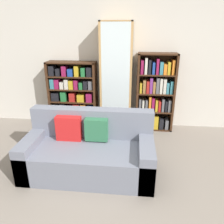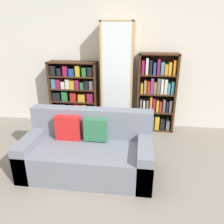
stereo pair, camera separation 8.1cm
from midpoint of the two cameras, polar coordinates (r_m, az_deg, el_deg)
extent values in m
plane|color=gray|center=(2.78, -3.15, -23.19)|extent=(16.00, 16.00, 0.00)
cube|color=beige|center=(4.43, 2.26, 13.51)|extent=(6.22, 0.06, 2.70)
cube|color=slate|center=(3.17, -5.64, -12.09)|extent=(1.79, 0.86, 0.41)
cube|color=slate|center=(3.25, -4.64, -2.70)|extent=(1.79, 0.20, 0.43)
cube|color=slate|center=(3.39, -19.06, -9.71)|extent=(0.20, 0.86, 0.53)
cube|color=slate|center=(3.08, 9.22, -12.11)|extent=(0.20, 0.86, 0.53)
cube|color=red|center=(3.21, -10.70, -4.11)|extent=(0.36, 0.12, 0.36)
cube|color=#2D6B47|center=(3.11, -3.60, -4.58)|extent=(0.32, 0.12, 0.32)
cube|color=#3D2314|center=(4.69, -14.77, 4.67)|extent=(0.04, 0.32, 1.33)
cube|color=#3D2314|center=(4.43, -3.54, 4.38)|extent=(0.04, 0.32, 1.33)
cube|color=#3D2314|center=(4.40, -9.83, 12.71)|extent=(0.97, 0.32, 0.02)
cube|color=#3D2314|center=(4.76, -8.86, -2.98)|extent=(0.97, 0.32, 0.02)
cube|color=#3D2314|center=(4.68, -8.79, 5.09)|extent=(0.97, 0.01, 1.33)
cube|color=#3D2314|center=(4.66, -9.04, 0.03)|extent=(0.89, 0.32, 0.02)
cube|color=#3D2314|center=(4.57, -9.22, 3.02)|extent=(0.89, 0.32, 0.02)
cube|color=#3D2314|center=(4.50, -9.41, 6.11)|extent=(0.89, 0.32, 0.02)
cube|color=#3D2314|center=(4.44, -9.61, 9.29)|extent=(0.89, 0.32, 0.02)
cube|color=#237038|center=(4.83, -13.22, -1.75)|extent=(0.10, 0.24, 0.16)
cube|color=black|center=(4.79, -11.79, -1.84)|extent=(0.08, 0.24, 0.16)
cube|color=#7A3384|center=(4.75, -10.40, -1.83)|extent=(0.09, 0.24, 0.18)
cube|color=teal|center=(4.71, -8.99, -1.95)|extent=(0.09, 0.24, 0.17)
cube|color=orange|center=(4.69, -7.51, -2.20)|extent=(0.08, 0.24, 0.14)
cube|color=#8E1947|center=(4.65, -6.06, -1.93)|extent=(0.08, 0.24, 0.20)
cube|color=black|center=(4.63, -4.58, -2.16)|extent=(0.08, 0.24, 0.18)
cube|color=#5B5B60|center=(4.73, -13.36, 1.29)|extent=(0.09, 0.24, 0.17)
cube|color=black|center=(4.68, -11.71, 1.34)|extent=(0.11, 0.24, 0.19)
cube|color=#8E1947|center=(4.64, -9.98, 1.13)|extent=(0.09, 0.24, 0.17)
cube|color=#AD231E|center=(4.59, -8.26, 1.20)|extent=(0.12, 0.24, 0.19)
cube|color=orange|center=(4.56, -6.55, 1.11)|extent=(0.11, 0.24, 0.19)
cube|color=#1E4293|center=(4.53, -4.72, 0.95)|extent=(0.13, 0.24, 0.18)
cube|color=black|center=(4.64, -13.45, 4.21)|extent=(0.15, 0.24, 0.16)
cube|color=#237038|center=(4.58, -11.45, 4.33)|extent=(0.11, 0.24, 0.19)
cube|color=#AD231E|center=(4.53, -9.33, 4.14)|extent=(0.11, 0.24, 0.17)
cube|color=gold|center=(4.49, -7.19, 3.91)|extent=(0.13, 0.24, 0.14)
cube|color=#8E1947|center=(4.45, -5.01, 4.02)|extent=(0.12, 0.24, 0.17)
cube|color=teal|center=(4.59, -14.16, 7.43)|extent=(0.08, 0.24, 0.19)
cube|color=#8E1947|center=(4.56, -13.08, 7.39)|extent=(0.08, 0.24, 0.18)
cube|color=beige|center=(4.53, -11.84, 7.08)|extent=(0.07, 0.24, 0.14)
cube|color=beige|center=(4.49, -10.70, 7.42)|extent=(0.08, 0.24, 0.19)
cube|color=gold|center=(4.47, -9.56, 7.28)|extent=(0.09, 0.24, 0.17)
cube|color=#8E1947|center=(4.44, -8.35, 7.34)|extent=(0.07, 0.24, 0.18)
cube|color=#237038|center=(4.42, -7.09, 7.01)|extent=(0.07, 0.24, 0.13)
cube|color=black|center=(4.39, -5.92, 7.21)|extent=(0.08, 0.24, 0.17)
cube|color=#5B5B60|center=(4.37, -4.65, 7.20)|extent=(0.08, 0.24, 0.17)
cube|color=black|center=(4.53, -14.35, 10.56)|extent=(0.10, 0.24, 0.19)
cube|color=black|center=(4.49, -12.79, 10.29)|extent=(0.07, 0.24, 0.14)
cube|color=#8E1947|center=(4.45, -11.31, 10.62)|extent=(0.08, 0.24, 0.19)
cube|color=#1E4293|center=(4.42, -9.74, 10.31)|extent=(0.10, 0.24, 0.14)
cube|color=gold|center=(4.38, -8.19, 10.70)|extent=(0.08, 0.24, 0.20)
cube|color=#237038|center=(4.35, -6.52, 10.48)|extent=(0.08, 0.24, 0.17)
cube|color=black|center=(4.32, -4.93, 10.53)|extent=(0.11, 0.24, 0.18)
cube|color=tan|center=(4.29, -1.86, 8.93)|extent=(0.04, 0.36, 2.06)
cube|color=tan|center=(4.24, 5.74, 8.69)|extent=(0.04, 0.36, 2.06)
cube|color=tan|center=(4.16, 2.10, 22.66)|extent=(0.60, 0.36, 0.02)
cube|color=tan|center=(4.58, 1.76, -3.70)|extent=(0.60, 0.36, 0.02)
cube|color=tan|center=(4.43, 2.14, 9.31)|extent=(0.60, 0.01, 2.06)
cube|color=silver|center=(4.09, 1.67, 8.30)|extent=(0.52, 0.01, 2.04)
cube|color=tan|center=(4.45, 1.81, 0.36)|extent=(0.52, 0.32, 0.02)
cube|color=tan|center=(4.34, 1.86, 4.50)|extent=(0.52, 0.32, 0.02)
cube|color=tan|center=(4.26, 1.92, 8.83)|extent=(0.52, 0.32, 0.02)
cube|color=tan|center=(4.20, 1.97, 13.30)|extent=(0.52, 0.32, 0.02)
cube|color=tan|center=(4.16, 2.03, 17.88)|extent=(0.52, 0.32, 0.02)
cylinder|color=silver|center=(4.59, -0.72, -2.94)|extent=(0.01, 0.01, 0.08)
cone|color=silver|center=(4.55, -0.73, -1.89)|extent=(0.06, 0.06, 0.10)
cylinder|color=silver|center=(4.57, 0.27, -3.02)|extent=(0.01, 0.01, 0.08)
cone|color=silver|center=(4.54, 0.27, -1.96)|extent=(0.06, 0.06, 0.10)
cylinder|color=silver|center=(4.56, 1.27, -3.07)|extent=(0.01, 0.01, 0.08)
cone|color=silver|center=(4.53, 1.28, -2.01)|extent=(0.06, 0.06, 0.10)
cylinder|color=silver|center=(4.57, 2.29, -3.03)|extent=(0.01, 0.01, 0.08)
cone|color=silver|center=(4.54, 2.31, -1.97)|extent=(0.06, 0.06, 0.10)
cylinder|color=silver|center=(4.56, 3.29, -3.10)|extent=(0.01, 0.01, 0.08)
cone|color=silver|center=(4.53, 3.31, -2.04)|extent=(0.06, 0.06, 0.10)
cylinder|color=silver|center=(4.54, 4.28, -3.29)|extent=(0.01, 0.01, 0.08)
cone|color=silver|center=(4.50, 4.31, -2.22)|extent=(0.06, 0.06, 0.10)
cylinder|color=silver|center=(4.44, -0.76, 1.11)|extent=(0.01, 0.01, 0.09)
cone|color=silver|center=(4.41, -0.77, 2.30)|extent=(0.06, 0.06, 0.11)
cylinder|color=silver|center=(4.44, 0.27, 1.08)|extent=(0.01, 0.01, 0.09)
cone|color=silver|center=(4.40, 0.27, 2.27)|extent=(0.06, 0.06, 0.11)
cylinder|color=silver|center=(4.42, 1.29, 1.01)|extent=(0.01, 0.01, 0.09)
cone|color=silver|center=(4.39, 1.30, 2.20)|extent=(0.06, 0.06, 0.11)
cylinder|color=silver|center=(4.42, 2.33, 1.00)|extent=(0.01, 0.01, 0.09)
cone|color=silver|center=(4.39, 2.35, 2.19)|extent=(0.06, 0.06, 0.11)
cylinder|color=silver|center=(4.41, 3.36, 0.92)|extent=(0.01, 0.01, 0.09)
cone|color=silver|center=(4.38, 3.39, 2.12)|extent=(0.06, 0.06, 0.11)
cylinder|color=silver|center=(4.40, 4.40, 0.84)|extent=(0.01, 0.01, 0.09)
cone|color=silver|center=(4.37, 4.43, 2.04)|extent=(0.06, 0.06, 0.11)
cylinder|color=silver|center=(4.34, -0.68, 5.12)|extent=(0.01, 0.01, 0.06)
cone|color=silver|center=(4.32, -0.68, 6.03)|extent=(0.07, 0.07, 0.08)
cylinder|color=silver|center=(4.35, 0.63, 5.17)|extent=(0.01, 0.01, 0.06)
cone|color=silver|center=(4.34, 0.63, 6.08)|extent=(0.07, 0.07, 0.08)
cylinder|color=silver|center=(4.33, 1.87, 5.07)|extent=(0.01, 0.01, 0.06)
cone|color=silver|center=(4.31, 1.88, 5.98)|extent=(0.07, 0.07, 0.08)
cylinder|color=silver|center=(4.33, 3.16, 5.06)|extent=(0.01, 0.01, 0.06)
cone|color=silver|center=(4.32, 3.18, 5.98)|extent=(0.07, 0.07, 0.08)
cylinder|color=silver|center=(4.32, 4.42, 4.97)|extent=(0.01, 0.01, 0.06)
cone|color=silver|center=(4.30, 4.45, 5.88)|extent=(0.07, 0.07, 0.08)
cylinder|color=silver|center=(4.27, -0.51, 9.48)|extent=(0.01, 0.01, 0.06)
cone|color=silver|center=(4.26, -0.52, 10.40)|extent=(0.08, 0.08, 0.08)
cylinder|color=silver|center=(4.27, 1.13, 9.47)|extent=(0.01, 0.01, 0.06)
cone|color=silver|center=(4.25, 1.13, 10.39)|extent=(0.08, 0.08, 0.08)
cylinder|color=silver|center=(4.24, 2.74, 9.37)|extent=(0.01, 0.01, 0.06)
cone|color=silver|center=(4.23, 2.76, 10.30)|extent=(0.08, 0.08, 0.08)
cylinder|color=silver|center=(4.22, 4.37, 9.26)|extent=(0.01, 0.01, 0.06)
cone|color=silver|center=(4.20, 4.40, 10.20)|extent=(0.08, 0.08, 0.08)
cylinder|color=silver|center=(4.23, -0.68, 14.04)|extent=(0.01, 0.01, 0.07)
cone|color=silver|center=(4.22, -0.68, 15.17)|extent=(0.07, 0.07, 0.09)
cylinder|color=silver|center=(4.19, 0.62, 13.98)|extent=(0.01, 0.01, 0.07)
cone|color=silver|center=(4.18, 0.62, 15.11)|extent=(0.07, 0.07, 0.09)
cylinder|color=silver|center=(4.20, 1.99, 13.98)|extent=(0.01, 0.01, 0.07)
cone|color=silver|center=(4.19, 2.01, 15.11)|extent=(0.07, 0.07, 0.09)
cylinder|color=silver|center=(4.17, 3.32, 13.92)|extent=(0.01, 0.01, 0.07)
cone|color=silver|center=(4.16, 3.35, 15.06)|extent=(0.07, 0.07, 0.09)
cylinder|color=silver|center=(4.20, 4.70, 13.93)|extent=(0.01, 0.01, 0.07)
cone|color=silver|center=(4.19, 4.74, 15.06)|extent=(0.07, 0.07, 0.09)
cylinder|color=silver|center=(4.18, -0.86, 18.55)|extent=(0.01, 0.01, 0.07)
cone|color=silver|center=(4.17, -0.87, 19.64)|extent=(0.06, 0.06, 0.09)
cylinder|color=silver|center=(4.19, 0.33, 18.56)|extent=(0.01, 0.01, 0.07)
cone|color=silver|center=(4.18, 0.33, 19.64)|extent=(0.06, 0.06, 0.09)
cylinder|color=silver|center=(4.17, 1.47, 18.54)|extent=(0.01, 0.01, 0.07)
cone|color=silver|center=(4.17, 1.48, 19.63)|extent=(0.06, 0.06, 0.09)
cylinder|color=silver|center=(4.14, 2.60, 18.51)|extent=(0.01, 0.01, 0.07)
cone|color=silver|center=(4.14, 2.62, 19.61)|extent=(0.06, 0.06, 0.09)
cylinder|color=silver|center=(4.17, 3.80, 18.51)|extent=(0.01, 0.01, 0.07)
cone|color=silver|center=(4.17, 3.83, 19.59)|extent=(0.06, 0.06, 0.09)
cylinder|color=silver|center=(4.14, 4.94, 18.45)|extent=(0.01, 0.01, 0.07)
cone|color=silver|center=(4.13, 4.98, 19.55)|extent=(0.06, 0.06, 0.09)
cube|color=#3D2314|center=(4.33, 7.46, 5.09)|extent=(0.04, 0.32, 1.51)
cube|color=#3D2314|center=(4.38, 16.53, 4.60)|extent=(0.04, 0.32, 1.51)
cube|color=#3D2314|center=(4.20, 12.81, 14.61)|extent=(0.73, 0.32, 0.02)
cube|color=#3D2314|center=(4.60, 11.33, -4.04)|extent=(0.73, 0.32, 0.02)
cube|color=#3D2314|center=(4.49, 11.89, 5.41)|extent=(0.73, 0.01, 1.51)
cube|color=#3D2314|center=(4.46, 11.67, 0.35)|extent=(0.65, 0.32, 0.02)
cube|color=#3D2314|center=(4.34, 12.02, 4.86)|extent=(0.65, 0.32, 0.02)
cube|color=#3D2314|center=(4.26, 12.40, 9.57)|extent=(0.65, 0.32, 0.02)
cube|color=olive|center=(4.53, 8.14, -2.50)|extent=(0.06, 0.24, 0.23)
cube|color=#7A3384|center=(4.53, 9.49, -2.46)|extent=(0.07, 0.24, 0.25)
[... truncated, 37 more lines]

